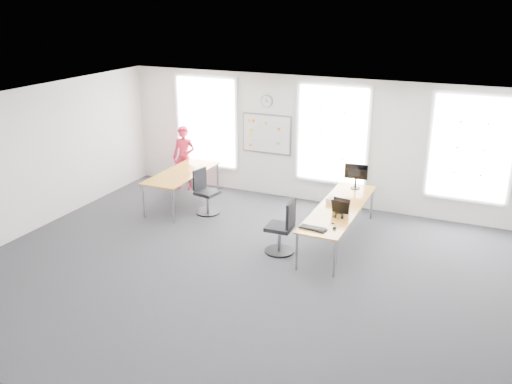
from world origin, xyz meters
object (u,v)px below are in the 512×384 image
at_px(person, 184,158).
at_px(monitor, 356,174).
at_px(chair_left, 205,194).
at_px(desk_right, 339,209).
at_px(keyboard, 313,228).
at_px(headphones, 338,216).
at_px(desk_left, 182,175).
at_px(chair_right, 283,230).

bearing_deg(person, monitor, -11.00).
height_order(chair_left, person, person).
xyz_separation_m(desk_right, person, (-4.52, 1.56, 0.12)).
relative_size(desk_right, monitor, 5.53).
bearing_deg(desk_right, person, 160.99).
distance_m(keyboard, headphones, 0.74).
relative_size(keyboard, monitor, 0.90).
height_order(desk_left, chair_right, chair_right).
bearing_deg(keyboard, chair_left, 162.94).
bearing_deg(keyboard, person, 156.92).
xyz_separation_m(desk_left, headphones, (4.09, -1.09, 0.06)).
height_order(desk_right, chair_right, chair_right).
bearing_deg(chair_right, chair_left, -119.70).
height_order(person, keyboard, person).
height_order(chair_right, headphones, chair_right).
bearing_deg(headphones, chair_left, 169.54).
height_order(chair_left, keyboard, chair_left).
bearing_deg(chair_right, person, -126.51).
height_order(desk_right, keyboard, keyboard).
bearing_deg(keyboard, chair_right, 165.13).
relative_size(chair_right, headphones, 5.74).
bearing_deg(desk_right, headphones, -75.91).
distance_m(desk_left, person, 1.17).
height_order(chair_right, person, person).
height_order(desk_left, monitor, monitor).
distance_m(person, keyboard, 5.21).
relative_size(desk_left, keyboard, 4.45).
xyz_separation_m(desk_left, chair_right, (3.11, -1.46, -0.27)).
height_order(chair_left, monitor, monitor).
bearing_deg(desk_left, desk_right, -7.62).
xyz_separation_m(desk_left, chair_left, (0.74, -0.24, -0.29)).
bearing_deg(monitor, person, 171.58).
xyz_separation_m(desk_left, monitor, (3.97, 0.68, 0.34)).
relative_size(person, monitor, 2.95).
xyz_separation_m(keyboard, headphones, (0.27, 0.69, 0.04)).
relative_size(desk_left, chair_left, 2.16).
xyz_separation_m(chair_right, monitor, (0.85, 2.14, 0.61)).
bearing_deg(person, desk_left, -67.90).
bearing_deg(headphones, monitor, 97.98).
height_order(chair_left, headphones, chair_left).
xyz_separation_m(chair_left, headphones, (3.35, -0.86, 0.35)).
distance_m(chair_right, chair_left, 2.67).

